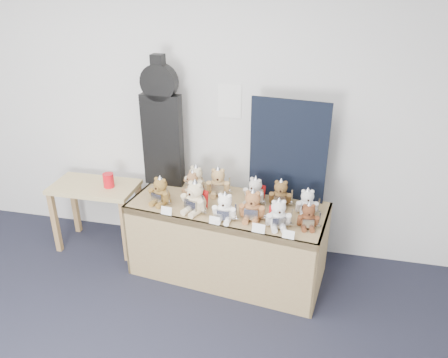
% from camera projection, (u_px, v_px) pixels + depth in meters
% --- Properties ---
extents(room_shell, '(6.00, 6.00, 6.00)m').
position_uv_depth(room_shell, '(229.00, 101.00, 3.83)').
color(room_shell, silver).
rests_on(room_shell, floor).
extents(display_table, '(1.73, 0.90, 0.69)m').
position_uv_depth(display_table, '(225.00, 224.00, 3.69)').
color(display_table, olive).
rests_on(display_table, floor).
extents(side_table, '(0.80, 0.45, 0.66)m').
position_uv_depth(side_table, '(96.00, 196.00, 4.14)').
color(side_table, tan).
rests_on(side_table, floor).
extents(guitar_case, '(0.36, 0.12, 1.17)m').
position_uv_depth(guitar_case, '(162.00, 124.00, 3.82)').
color(guitar_case, black).
rests_on(guitar_case, display_table).
extents(navy_board, '(0.65, 0.11, 0.87)m').
position_uv_depth(navy_board, '(288.00, 151.00, 3.62)').
color(navy_board, black).
rests_on(navy_board, display_table).
extents(red_cup, '(0.10, 0.10, 0.13)m').
position_uv_depth(red_cup, '(109.00, 180.00, 4.02)').
color(red_cup, red).
rests_on(red_cup, side_table).
extents(teddy_front_far_left, '(0.22, 0.20, 0.27)m').
position_uv_depth(teddy_front_far_left, '(160.00, 192.00, 3.67)').
color(teddy_front_far_left, brown).
rests_on(teddy_front_far_left, display_table).
extents(teddy_front_left, '(0.25, 0.24, 0.31)m').
position_uv_depth(teddy_front_left, '(195.00, 198.00, 3.53)').
color(teddy_front_left, beige).
rests_on(teddy_front_left, display_table).
extents(teddy_front_centre, '(0.21, 0.17, 0.26)m').
position_uv_depth(teddy_front_centre, '(225.00, 208.00, 3.42)').
color(teddy_front_centre, white).
rests_on(teddy_front_centre, display_table).
extents(teddy_front_right, '(0.23, 0.19, 0.29)m').
position_uv_depth(teddy_front_right, '(252.00, 207.00, 3.42)').
color(teddy_front_right, '#9B633A').
rests_on(teddy_front_right, display_table).
extents(teddy_front_far_right, '(0.22, 0.20, 0.27)m').
position_uv_depth(teddy_front_far_right, '(278.00, 215.00, 3.32)').
color(teddy_front_far_right, silver).
rests_on(teddy_front_far_right, display_table).
extents(teddy_front_end, '(0.19, 0.16, 0.23)m').
position_uv_depth(teddy_front_end, '(308.00, 217.00, 3.32)').
color(teddy_front_end, brown).
rests_on(teddy_front_end, display_table).
extents(teddy_back_left, '(0.22, 0.21, 0.27)m').
position_uv_depth(teddy_back_left, '(196.00, 180.00, 3.88)').
color(teddy_back_left, '#CAB993').
rests_on(teddy_back_left, display_table).
extents(teddy_back_centre_left, '(0.23, 0.20, 0.28)m').
position_uv_depth(teddy_back_centre_left, '(218.00, 183.00, 3.81)').
color(teddy_back_centre_left, tan).
rests_on(teddy_back_centre_left, display_table).
extents(teddy_back_centre_right, '(0.21, 0.21, 0.26)m').
position_uv_depth(teddy_back_centre_right, '(255.00, 192.00, 3.67)').
color(teddy_back_centre_right, silver).
rests_on(teddy_back_centre_right, display_table).
extents(teddy_back_right, '(0.21, 0.17, 0.26)m').
position_uv_depth(teddy_back_right, '(280.00, 194.00, 3.63)').
color(teddy_back_right, brown).
rests_on(teddy_back_right, display_table).
extents(teddy_back_end, '(0.21, 0.18, 0.25)m').
position_uv_depth(teddy_back_end, '(307.00, 203.00, 3.51)').
color(teddy_back_end, silver).
rests_on(teddy_back_end, display_table).
extents(teddy_back_far_left, '(0.19, 0.19, 0.23)m').
position_uv_depth(teddy_back_far_left, '(192.00, 183.00, 3.86)').
color(teddy_back_far_left, '#956A45').
rests_on(teddy_back_far_left, display_table).
extents(entry_card_a, '(0.10, 0.03, 0.07)m').
position_uv_depth(entry_card_a, '(166.00, 211.00, 3.52)').
color(entry_card_a, white).
rests_on(entry_card_a, display_table).
extents(entry_card_b, '(0.09, 0.03, 0.06)m').
position_uv_depth(entry_card_b, '(215.00, 220.00, 3.39)').
color(entry_card_b, white).
rests_on(entry_card_b, display_table).
extents(entry_card_c, '(0.10, 0.03, 0.07)m').
position_uv_depth(entry_card_c, '(258.00, 228.00, 3.27)').
color(entry_card_c, white).
rests_on(entry_card_c, display_table).
extents(entry_card_d, '(0.09, 0.03, 0.06)m').
position_uv_depth(entry_card_d, '(288.00, 235.00, 3.20)').
color(entry_card_d, white).
rests_on(entry_card_d, display_table).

